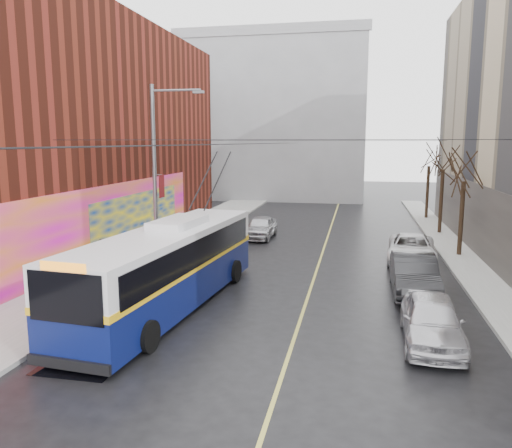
{
  "coord_description": "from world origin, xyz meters",
  "views": [
    {
      "loc": [
        3.36,
        -12.73,
        6.33
      ],
      "look_at": [
        -0.93,
        8.27,
        2.78
      ],
      "focal_mm": 35.0,
      "sensor_mm": 36.0,
      "label": 1
    }
  ],
  "objects": [
    {
      "name": "tree_far",
      "position": [
        9.0,
        30.0,
        5.14
      ],
      "size": [
        3.2,
        3.2,
        6.57
      ],
      "color": "black",
      "rests_on": "ground"
    },
    {
      "name": "puddle",
      "position": [
        -4.25,
        0.45,
        0.0
      ],
      "size": [
        2.29,
        3.82,
        0.01
      ],
      "primitive_type": "cube",
      "color": "black",
      "rests_on": "ground"
    },
    {
      "name": "pedestrian_b",
      "position": [
        -8.28,
        8.31,
        0.99
      ],
      "size": [
        0.85,
        0.97,
        1.68
      ],
      "primitive_type": "imported",
      "rotation": [
        0.0,
        0.0,
        1.26
      ],
      "color": "black",
      "rests_on": "sidewalk_left"
    },
    {
      "name": "streetlight_pole",
      "position": [
        -6.14,
        10.0,
        4.85
      ],
      "size": [
        2.65,
        0.6,
        9.0
      ],
      "color": "slate",
      "rests_on": "ground"
    },
    {
      "name": "following_car",
      "position": [
        -2.86,
        19.29,
        0.72
      ],
      "size": [
        1.85,
        4.31,
        1.45
      ],
      "primitive_type": "imported",
      "rotation": [
        0.0,
        0.0,
        -0.03
      ],
      "color": "#B3B4B8",
      "rests_on": "ground"
    },
    {
      "name": "catenary_wires",
      "position": [
        -2.54,
        14.77,
        6.25
      ],
      "size": [
        18.0,
        60.0,
        0.22
      ],
      "color": "black"
    },
    {
      "name": "pigeons_flying",
      "position": [
        -2.59,
        9.98,
        7.2
      ],
      "size": [
        3.23,
        2.5,
        1.82
      ],
      "color": "slate"
    },
    {
      "name": "parked_car_b",
      "position": [
        5.8,
        8.47,
        0.83
      ],
      "size": [
        1.76,
        5.01,
        1.65
      ],
      "primitive_type": "imported",
      "rotation": [
        0.0,
        0.0,
        -0.0
      ],
      "color": "#28282A",
      "rests_on": "ground"
    },
    {
      "name": "parked_car_c",
      "position": [
        6.27,
        14.27,
        0.73
      ],
      "size": [
        2.83,
        5.4,
        1.45
      ],
      "primitive_type": "imported",
      "rotation": [
        0.0,
        0.0,
        -0.08
      ],
      "color": "silver",
      "rests_on": "ground"
    },
    {
      "name": "parked_car_a",
      "position": [
        5.8,
        3.09,
        0.77
      ],
      "size": [
        1.97,
        4.57,
        1.54
      ],
      "primitive_type": "imported",
      "rotation": [
        0.0,
        0.0,
        -0.04
      ],
      "color": "silver",
      "rests_on": "ground"
    },
    {
      "name": "tree_near",
      "position": [
        9.0,
        16.0,
        4.98
      ],
      "size": [
        3.2,
        3.2,
        6.4
      ],
      "color": "black",
      "rests_on": "ground"
    },
    {
      "name": "trolleybus",
      "position": [
        -3.64,
        4.79,
        1.63
      ],
      "size": [
        3.72,
        12.53,
        5.87
      ],
      "rotation": [
        0.0,
        0.0,
        -0.09
      ],
      "color": "#091249",
      "rests_on": "ground"
    },
    {
      "name": "building_left",
      "position": [
        -15.99,
        13.99,
        6.99
      ],
      "size": [
        12.11,
        36.0,
        14.0
      ],
      "color": "#531C10",
      "rests_on": "ground"
    },
    {
      "name": "tree_mid",
      "position": [
        9.0,
        23.0,
        5.25
      ],
      "size": [
        3.2,
        3.2,
        6.68
      ],
      "color": "black",
      "rests_on": "ground"
    },
    {
      "name": "ground",
      "position": [
        0.0,
        0.0,
        0.0
      ],
      "size": [
        140.0,
        140.0,
        0.0
      ],
      "primitive_type": "plane",
      "color": "black",
      "rests_on": "ground"
    },
    {
      "name": "sidewalk_right",
      "position": [
        9.0,
        12.0,
        0.07
      ],
      "size": [
        2.0,
        60.0,
        0.15
      ],
      "primitive_type": "cube",
      "color": "gray",
      "rests_on": "ground"
    },
    {
      "name": "pedestrian_a",
      "position": [
        -7.88,
        7.06,
        1.03
      ],
      "size": [
        0.65,
        0.76,
        1.76
      ],
      "primitive_type": "imported",
      "rotation": [
        0.0,
        0.0,
        1.15
      ],
      "color": "black",
      "rests_on": "sidewalk_left"
    },
    {
      "name": "lane_line",
      "position": [
        1.5,
        14.0,
        0.0
      ],
      "size": [
        0.12,
        50.0,
        0.01
      ],
      "primitive_type": "cube",
      "color": "#BFB74C",
      "rests_on": "ground"
    },
    {
      "name": "building_far",
      "position": [
        -6.0,
        44.99,
        9.02
      ],
      "size": [
        20.5,
        12.1,
        18.0
      ],
      "color": "gray",
      "rests_on": "ground"
    },
    {
      "name": "sidewalk_left",
      "position": [
        -8.0,
        12.0,
        0.07
      ],
      "size": [
        4.0,
        60.0,
        0.15
      ],
      "primitive_type": "cube",
      "color": "gray",
      "rests_on": "ground"
    }
  ]
}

